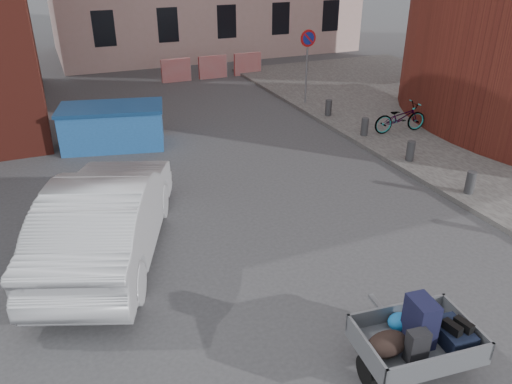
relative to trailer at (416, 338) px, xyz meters
name	(u,v)px	position (x,y,z in m)	size (l,w,h in m)	color
ground	(258,285)	(-1.21, 2.70, -0.61)	(120.00, 120.00, 0.00)	#38383A
sidewalk	(500,136)	(8.79, 6.70, -0.55)	(9.00, 24.00, 0.12)	#474442
no_parking_sign	(308,51)	(4.79, 12.18, 1.41)	(0.60, 0.09, 2.65)	gray
bollards	(410,151)	(4.79, 6.10, -0.21)	(0.22, 9.02, 0.55)	#3A3A3D
barriers	(213,67)	(2.99, 17.70, -0.11)	(4.70, 0.18, 1.00)	red
trailer	(416,338)	(0.00, 0.00, 0.00)	(1.71, 1.88, 1.20)	black
dumpster	(113,126)	(-2.47, 10.67, 0.02)	(3.25, 2.18, 1.25)	#2259A3
silver_car	(108,215)	(-3.43, 4.78, 0.23)	(1.78, 5.10, 1.68)	#ACAEB4
bicycle	(400,118)	(5.99, 8.14, -0.02)	(0.62, 1.77, 0.93)	black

